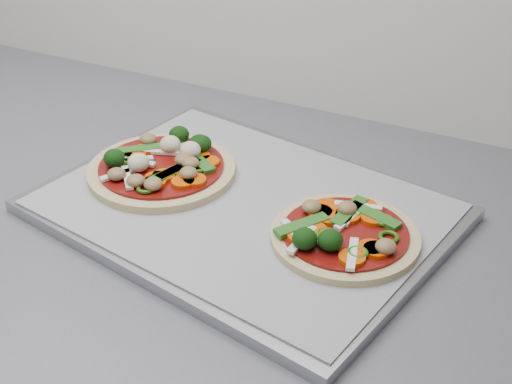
% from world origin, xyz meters
% --- Properties ---
extents(countertop, '(3.60, 0.60, 0.04)m').
position_xyz_m(countertop, '(0.00, 1.30, 0.88)').
color(countertop, slate).
rests_on(countertop, base_cabinet).
extents(baking_tray, '(0.46, 0.38, 0.01)m').
position_xyz_m(baking_tray, '(0.24, 1.32, 0.91)').
color(baking_tray, '#9A999F').
rests_on(baking_tray, countertop).
extents(parchment, '(0.43, 0.35, 0.00)m').
position_xyz_m(parchment, '(0.24, 1.32, 0.91)').
color(parchment, '#97979C').
rests_on(parchment, baking_tray).
extents(pizza_left, '(0.22, 0.22, 0.03)m').
position_xyz_m(pizza_left, '(0.14, 1.34, 0.93)').
color(pizza_left, tan).
rests_on(pizza_left, parchment).
extents(pizza_right, '(0.20, 0.20, 0.03)m').
position_xyz_m(pizza_right, '(0.36, 1.31, 0.92)').
color(pizza_right, tan).
rests_on(pizza_right, parchment).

